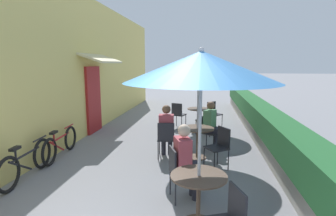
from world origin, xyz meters
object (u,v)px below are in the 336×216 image
object	(u,v)px
patio_table_far	(199,114)
patio_umbrella_mid	(199,65)
cafe_chair_near_right	(179,169)
seated_patron_mid_back	(212,124)
cafe_chair_mid_back	(207,129)
cafe_chair_far_right	(213,112)
patio_table_near	(199,189)
patio_umbrella_far	(200,65)
seated_patron_mid_left	(166,129)
cafe_chair_far_left	(205,119)
cafe_chair_mid_right	(219,144)
patio_table_mid	(197,136)
cafe_chair_far_back	(178,113)
patio_umbrella_near	(201,67)
cafe_chair_mid_left	(166,137)
coffee_cup_far	(199,106)
bicycle_leaning	(27,162)
bicycle_second	(61,144)
seated_patron_near_right	(186,158)

from	to	relation	value
patio_table_far	patio_umbrella_mid	bearing A→B (deg)	-89.16
cafe_chair_near_right	seated_patron_mid_back	xyz separation A→B (m)	(0.57, 2.60, 0.17)
seated_patron_mid_back	cafe_chair_mid_back	bearing A→B (deg)	-90.00
patio_table_far	cafe_chair_far_right	bearing A→B (deg)	47.53
patio_table_near	patio_table_far	distance (m)	5.27
seated_patron_mid_back	patio_umbrella_far	world-z (taller)	patio_umbrella_far
patio_table_near	cafe_chair_mid_back	world-z (taller)	cafe_chair_mid_back
seated_patron_mid_left	cafe_chair_far_left	size ratio (longest dim) A/B	1.44
cafe_chair_near_right	patio_umbrella_far	world-z (taller)	patio_umbrella_far
patio_umbrella_mid	patio_table_near	bearing A→B (deg)	-87.80
cafe_chair_mid_right	cafe_chair_mid_back	xyz separation A→B (m)	(-0.24, 1.23, 0.00)
seated_patron_mid_back	cafe_chair_far_right	distance (m)	2.56
patio_table_mid	cafe_chair_far_back	distance (m)	2.91
patio_umbrella_near	patio_umbrella_mid	bearing A→B (deg)	92.20
cafe_chair_mid_left	seated_patron_mid_left	xyz separation A→B (m)	(-0.01, 0.11, 0.17)
seated_patron_mid_back	coffee_cup_far	size ratio (longest dim) A/B	13.89
patio_umbrella_mid	cafe_chair_mid_right	size ratio (longest dim) A/B	2.75
cafe_chair_near_right	bicycle_leaning	distance (m)	2.98
cafe_chair_mid_right	bicycle_second	distance (m)	3.68
cafe_chair_mid_left	cafe_chair_far_left	distance (m)	2.29
patio_table_near	patio_umbrella_near	distance (m)	1.63
cafe_chair_mid_back	cafe_chair_far_left	world-z (taller)	same
seated_patron_near_right	cafe_chair_far_left	distance (m)	3.91
patio_table_far	cafe_chair_far_right	distance (m)	0.73
bicycle_leaning	cafe_chair_far_left	bearing A→B (deg)	42.81
patio_umbrella_far	seated_patron_near_right	bearing A→B (deg)	-91.07
cafe_chair_far_right	cafe_chair_far_back	bearing A→B (deg)	-23.96
patio_umbrella_mid	cafe_chair_far_back	bearing A→B (deg)	104.87
bicycle_second	cafe_chair_far_back	bearing A→B (deg)	48.05
cafe_chair_mid_left	cafe_chair_far_left	bearing A→B (deg)	61.97
patio_umbrella_mid	cafe_chair_far_left	world-z (taller)	patio_umbrella_mid
patio_umbrella_near	seated_patron_mid_back	xyz separation A→B (m)	(0.24, 3.25, -1.46)
patio_umbrella_mid	cafe_chair_mid_back	distance (m)	1.78
patio_table_near	bicycle_leaning	xyz separation A→B (m)	(-3.28, 1.00, -0.18)
cafe_chair_mid_back	bicycle_leaning	xyz separation A→B (m)	(-3.42, -2.30, -0.18)
seated_patron_near_right	cafe_chair_far_back	world-z (taller)	seated_patron_near_right
patio_umbrella_near	cafe_chair_far_right	size ratio (longest dim) A/B	2.75
patio_umbrella_near	coffee_cup_far	bearing A→B (deg)	91.48
patio_table_far	cafe_chair_mid_back	bearing A→B (deg)	-82.09
cafe_chair_near_right	seated_patron_mid_back	size ratio (longest dim) A/B	0.70
bicycle_leaning	seated_patron_mid_left	bearing A→B (deg)	28.80
bicycle_leaning	cafe_chair_near_right	bearing A→B (deg)	-10.73
seated_patron_near_right	patio_umbrella_near	bearing A→B (deg)	-2.80
bicycle_leaning	seated_patron_mid_back	bearing A→B (deg)	28.64
patio_umbrella_near	patio_umbrella_mid	xyz separation A→B (m)	(-0.10, 2.61, 0.00)
cafe_chair_mid_left	bicycle_second	xyz separation A→B (m)	(-2.48, -0.27, -0.19)
patio_table_far	patio_umbrella_near	bearing A→B (deg)	-88.49
patio_umbrella_near	patio_table_far	xyz separation A→B (m)	(-0.14, 5.27, -1.63)
patio_table_near	cafe_chair_far_left	bearing A→B (deg)	89.00
patio_table_mid	cafe_chair_far_left	xyz separation A→B (m)	(0.18, 1.97, -0.00)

